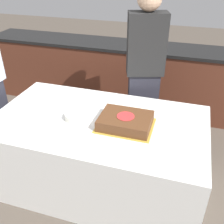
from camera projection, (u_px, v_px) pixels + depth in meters
name	position (u px, v px, depth m)	size (l,w,h in m)	color
ground_plane	(100.00, 180.00, 2.64)	(14.00, 14.00, 0.00)	brown
back_counter	(137.00, 77.00, 3.71)	(4.40, 0.58, 0.92)	#5B2D1E
dining_table	(99.00, 152.00, 2.45)	(1.85, 1.05, 0.73)	white
cake	(126.00, 121.00, 2.16)	(0.46, 0.36, 0.10)	gold
plate_stack	(76.00, 116.00, 2.26)	(0.20, 0.20, 0.06)	white
side_plate_near_cake	(141.00, 108.00, 2.43)	(0.18, 0.18, 0.00)	white
person_cutting_cake	(145.00, 72.00, 2.72)	(0.42, 0.31, 1.73)	#282833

